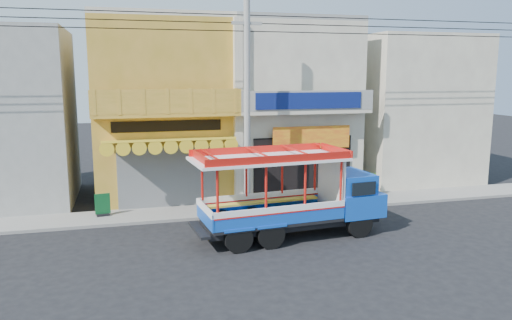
{
  "coord_description": "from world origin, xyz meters",
  "views": [
    {
      "loc": [
        -5.74,
        -15.85,
        5.71
      ],
      "look_at": [
        -0.85,
        2.5,
        2.39
      ],
      "focal_mm": 35.0,
      "sensor_mm": 36.0,
      "label": 1
    }
  ],
  "objects_px": {
    "potted_plant_a": "(345,190)",
    "potted_plant_c": "(371,184)",
    "songthaew_truck": "(303,194)",
    "green_sign": "(103,207)",
    "utility_pole": "(251,91)"
  },
  "relations": [
    {
      "from": "potted_plant_a",
      "to": "potted_plant_c",
      "type": "distance_m",
      "value": 1.69
    },
    {
      "from": "songthaew_truck",
      "to": "green_sign",
      "type": "height_order",
      "value": "songthaew_truck"
    },
    {
      "from": "utility_pole",
      "to": "green_sign",
      "type": "xyz_separation_m",
      "value": [
        -5.84,
        0.89,
        -4.53
      ]
    },
    {
      "from": "potted_plant_a",
      "to": "potted_plant_c",
      "type": "height_order",
      "value": "potted_plant_c"
    },
    {
      "from": "potted_plant_a",
      "to": "potted_plant_c",
      "type": "relative_size",
      "value": 0.93
    },
    {
      "from": "utility_pole",
      "to": "potted_plant_c",
      "type": "bearing_deg",
      "value": 10.43
    },
    {
      "from": "green_sign",
      "to": "potted_plant_c",
      "type": "xyz_separation_m",
      "value": [
        11.8,
        0.2,
        0.17
      ]
    },
    {
      "from": "songthaew_truck",
      "to": "potted_plant_a",
      "type": "bearing_deg",
      "value": 47.5
    },
    {
      "from": "potted_plant_c",
      "to": "songthaew_truck",
      "type": "bearing_deg",
      "value": -49.34
    },
    {
      "from": "green_sign",
      "to": "potted_plant_c",
      "type": "bearing_deg",
      "value": 0.99
    },
    {
      "from": "utility_pole",
      "to": "songthaew_truck",
      "type": "distance_m",
      "value": 4.8
    },
    {
      "from": "potted_plant_a",
      "to": "potted_plant_c",
      "type": "xyz_separation_m",
      "value": [
        1.58,
        0.6,
        0.04
      ]
    },
    {
      "from": "utility_pole",
      "to": "songthaew_truck",
      "type": "height_order",
      "value": "utility_pole"
    },
    {
      "from": "songthaew_truck",
      "to": "potted_plant_c",
      "type": "xyz_separation_m",
      "value": [
        4.85,
        4.17,
        -0.84
      ]
    },
    {
      "from": "potted_plant_c",
      "to": "utility_pole",
      "type": "bearing_deg",
      "value": -79.59
    }
  ]
}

